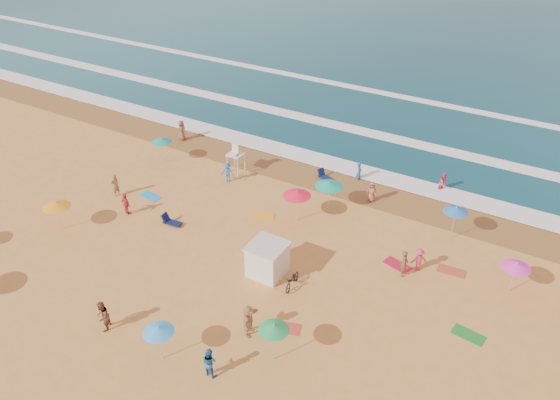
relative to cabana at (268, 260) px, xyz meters
The scene contains 12 objects.
ground 1.10m from the cabana, 73.17° to the right, with size 220.00×220.00×0.00m, color gold.
ocean 83.57m from the cabana, 89.91° to the left, with size 220.00×140.00×0.18m, color #0C4756.
wet_sand 12.10m from the cabana, 89.37° to the left, with size 220.00×220.00×0.00m, color olive.
surf_foam 20.90m from the cabana, 89.64° to the left, with size 200.00×18.70×0.05m.
cabana is the anchor object (origin of this frame).
cabana_roof 1.06m from the cabana, ahead, with size 2.20×2.20×0.12m, color silver.
bicycle 1.99m from the cabana, ahead, with size 0.63×1.80×0.94m, color black.
lifeguard_stand 13.05m from the cabana, 132.87° to the left, with size 1.20×1.20×2.10m, color white, non-canonical shape.
beach_umbrellas 3.08m from the cabana, ahead, with size 52.56×29.84×0.75m.
loungers 6.00m from the cabana, 28.08° to the right, with size 49.02×25.17×0.34m.
towels 2.45m from the cabana, 77.45° to the right, with size 48.06×21.76×0.03m.
beachgoers 3.33m from the cabana, 74.92° to the left, with size 46.77×24.81×2.14m.
Camera 1 is at (13.67, -21.43, 21.70)m, focal length 35.00 mm.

